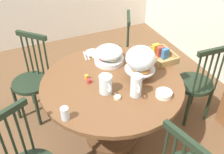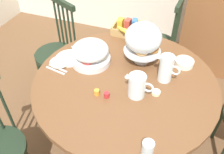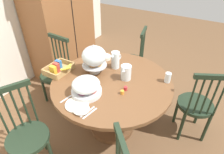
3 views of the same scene
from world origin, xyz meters
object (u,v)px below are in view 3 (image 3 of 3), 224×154
at_px(windsor_chair_by_cabinet, 57,74).
at_px(milk_pitcher, 126,73).
at_px(windsor_chair_near_window, 132,61).
at_px(wooden_armoire, 60,16).
at_px(fruit_platter_covered, 86,87).
at_px(china_plate_large, 77,104).
at_px(windsor_chair_host_seat, 196,106).
at_px(cereal_basket, 59,69).
at_px(windsor_chair_facing_door, 27,136).
at_px(butter_dish, 126,71).
at_px(orange_juice_pitcher, 115,61).
at_px(cereal_bowl, 105,57).
at_px(dining_table, 112,94).
at_px(drinking_glass, 168,78).
at_px(pastry_stand_with_dome, 94,57).
at_px(china_plate_small, 81,109).

bearing_deg(windsor_chair_by_cabinet, milk_pitcher, -88.07).
bearing_deg(windsor_chair_near_window, wooden_armoire, 95.77).
xyz_separation_m(fruit_platter_covered, china_plate_large, (-0.18, -0.02, -0.08)).
height_order(windsor_chair_host_seat, milk_pitcher, windsor_chair_host_seat).
bearing_deg(windsor_chair_by_cabinet, cereal_basket, -124.78).
height_order(windsor_chair_facing_door, butter_dish, windsor_chair_facing_door).
relative_size(milk_pitcher, butter_dish, 3.25).
relative_size(orange_juice_pitcher, china_plate_large, 0.92).
bearing_deg(wooden_armoire, milk_pitcher, -113.76).
xyz_separation_m(milk_pitcher, china_plate_large, (-0.60, 0.19, -0.07)).
xyz_separation_m(cereal_bowl, butter_dish, (-0.13, -0.37, -0.01)).
xyz_separation_m(windsor_chair_by_cabinet, china_plate_large, (-0.57, -0.87, 0.29)).
bearing_deg(cereal_basket, dining_table, -75.27).
bearing_deg(windsor_chair_near_window, cereal_bowl, 167.63).
xyz_separation_m(cereal_basket, china_plate_large, (-0.33, -0.53, -0.04)).
bearing_deg(milk_pitcher, fruit_platter_covered, 153.06).
xyz_separation_m(dining_table, windsor_chair_by_cabinet, (0.08, 0.95, -0.10)).
distance_m(windsor_chair_near_window, orange_juice_pitcher, 0.78).
height_order(wooden_armoire, milk_pitcher, wooden_armoire).
distance_m(windsor_chair_by_cabinet, cereal_basket, 0.53).
relative_size(wooden_armoire, fruit_platter_covered, 6.53).
bearing_deg(milk_pitcher, drinking_glass, -66.74).
bearing_deg(windsor_chair_by_cabinet, drinking_glass, -81.81).
bearing_deg(windsor_chair_near_window, drinking_glass, -132.31).
bearing_deg(dining_table, milk_pitcher, -44.05).
height_order(fruit_platter_covered, orange_juice_pitcher, orange_juice_pitcher).
relative_size(pastry_stand_with_dome, cereal_bowl, 2.46).
xyz_separation_m(milk_pitcher, cereal_basket, (-0.27, 0.72, -0.03)).
relative_size(windsor_chair_near_window, milk_pitcher, 4.99).
bearing_deg(cereal_basket, windsor_chair_by_cabinet, 55.22).
bearing_deg(butter_dish, windsor_chair_facing_door, 155.38).
xyz_separation_m(windsor_chair_near_window, pastry_stand_with_dome, (-0.89, 0.07, 0.48)).
bearing_deg(wooden_armoire, pastry_stand_with_dome, -122.13).
bearing_deg(butter_dish, windsor_chair_by_cabinet, 98.81).
bearing_deg(windsor_chair_facing_door, cereal_bowl, -5.75).
bearing_deg(windsor_chair_by_cabinet, fruit_platter_covered, -114.66).
distance_m(wooden_armoire, china_plate_small, 1.99).
bearing_deg(cereal_bowl, pastry_stand_with_dome, -169.30).
bearing_deg(china_plate_large, drinking_glass, -37.86).
height_order(orange_juice_pitcher, drinking_glass, orange_juice_pitcher).
height_order(orange_juice_pitcher, butter_dish, orange_juice_pitcher).
xyz_separation_m(windsor_chair_host_seat, china_plate_small, (-0.94, 0.87, 0.30)).
xyz_separation_m(pastry_stand_with_dome, cereal_basket, (-0.21, 0.35, -0.15)).
height_order(windsor_chair_host_seat, butter_dish, windsor_chair_host_seat).
relative_size(wooden_armoire, orange_juice_pitcher, 9.66).
distance_m(wooden_armoire, cereal_bowl, 1.25).
bearing_deg(windsor_chair_by_cabinet, dining_table, -94.62).
bearing_deg(windsor_chair_facing_door, pastry_stand_with_dome, -11.51).
bearing_deg(windsor_chair_host_seat, fruit_platter_covered, 126.59).
relative_size(windsor_chair_by_cabinet, china_plate_small, 6.50).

